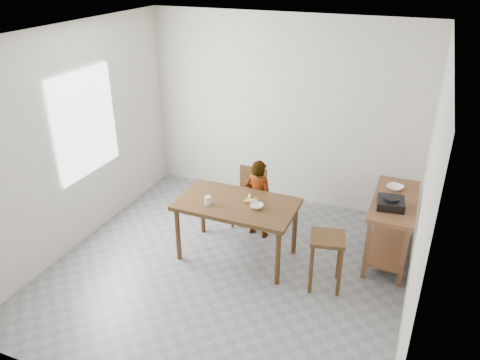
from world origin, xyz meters
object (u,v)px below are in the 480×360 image
at_px(stool, 326,261).
at_px(dining_table, 237,230).
at_px(dining_chair, 248,199).
at_px(child, 258,199).
at_px(prep_counter, 391,228).

bearing_deg(stool, dining_table, 172.19).
distance_m(dining_table, dining_chair, 0.76).
bearing_deg(stool, child, 146.08).
distance_m(dining_table, prep_counter, 1.86).
xyz_separation_m(dining_table, stool, (1.13, -0.15, -0.05)).
relative_size(dining_chair, stool, 1.22).
height_order(child, stool, child).
bearing_deg(stool, dining_chair, 144.71).
bearing_deg(dining_table, dining_chair, 101.01).
height_order(prep_counter, child, child).
relative_size(prep_counter, dining_chair, 1.51).
xyz_separation_m(child, dining_chair, (-0.21, 0.19, -0.14)).
height_order(dining_table, stool, dining_table).
relative_size(child, stool, 1.65).
bearing_deg(dining_table, prep_counter, 22.15).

